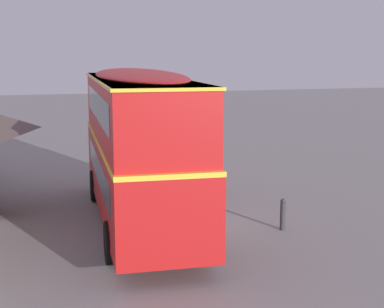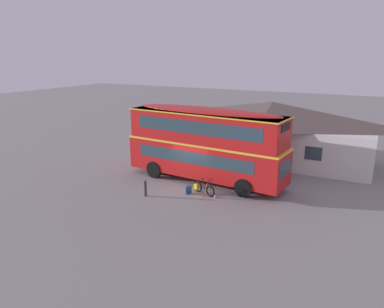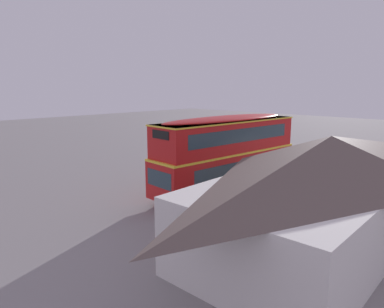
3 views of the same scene
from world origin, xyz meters
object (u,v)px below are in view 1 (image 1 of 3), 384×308
at_px(backpack_on_ground, 213,208).
at_px(water_bottle_clear_plastic, 194,201).
at_px(double_decker_bus, 138,140).
at_px(kerb_bollard, 283,214).
at_px(touring_bicycle, 195,200).
at_px(water_bottle_red_squeeze, 205,206).

height_order(backpack_on_ground, water_bottle_clear_plastic, backpack_on_ground).
xyz_separation_m(double_decker_bus, kerb_bollard, (-1.92, -3.98, -2.15)).
distance_m(backpack_on_ground, water_bottle_clear_plastic, 1.66).
bearing_deg(kerb_bollard, double_decker_bus, 64.31).
bearing_deg(kerb_bollard, water_bottle_clear_plastic, 23.83).
height_order(touring_bicycle, water_bottle_clear_plastic, touring_bicycle).
bearing_deg(water_bottle_red_squeeze, touring_bicycle, 113.29).
relative_size(backpack_on_ground, water_bottle_clear_plastic, 2.24).
distance_m(double_decker_bus, kerb_bollard, 4.91).
relative_size(water_bottle_clear_plastic, water_bottle_red_squeeze, 1.09).
bearing_deg(water_bottle_clear_plastic, kerb_bollard, -156.17).
distance_m(water_bottle_red_squeeze, kerb_bollard, 3.35).
xyz_separation_m(double_decker_bus, backpack_on_ground, (0.13, -2.48, -2.37)).
height_order(water_bottle_clear_plastic, kerb_bollard, kerb_bollard).
height_order(touring_bicycle, water_bottle_red_squeeze, touring_bicycle).
bearing_deg(kerb_bollard, touring_bicycle, 33.98).
relative_size(double_decker_bus, backpack_on_ground, 20.36).
height_order(touring_bicycle, backpack_on_ground, touring_bicycle).
xyz_separation_m(water_bottle_clear_plastic, water_bottle_red_squeeze, (-0.72, -0.15, -0.01)).
xyz_separation_m(water_bottle_clear_plastic, kerb_bollard, (-3.69, -1.63, 0.39)).
bearing_deg(double_decker_bus, touring_bicycle, -67.12).
distance_m(touring_bicycle, water_bottle_clear_plastic, 0.96).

